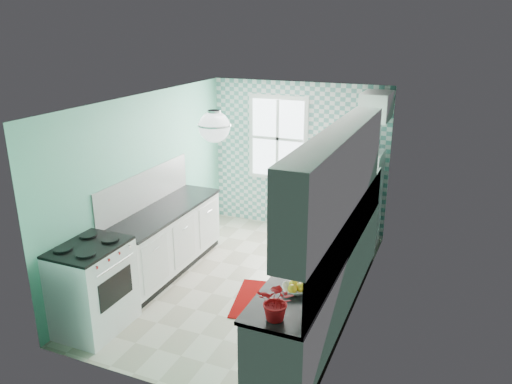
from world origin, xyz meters
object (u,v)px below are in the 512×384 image
at_px(stove, 92,286).
at_px(fruit_bowl, 295,290).
at_px(fridge, 357,200).
at_px(sink, 346,218).
at_px(ceiling_light, 214,127).
at_px(potted_plant, 277,301).
at_px(microwave, 361,142).

bearing_deg(stove, fruit_bowl, 6.24).
distance_m(fridge, sink, 1.20).
relative_size(stove, fruit_bowl, 4.13).
distance_m(ceiling_light, sink, 2.30).
distance_m(stove, fruit_bowl, 2.44).
relative_size(ceiling_light, potted_plant, 0.97).
xyz_separation_m(sink, fruit_bowl, (-0.00, -2.11, 0.04)).
xyz_separation_m(sink, microwave, (-0.09, 1.18, 0.76)).
bearing_deg(ceiling_light, sink, 49.06).
relative_size(sink, microwave, 1.05).
bearing_deg(stove, microwave, 59.64).
xyz_separation_m(ceiling_light, sink, (1.20, 1.39, -1.39)).
distance_m(ceiling_light, fruit_bowl, 1.95).
bearing_deg(potted_plant, sink, 89.90).
relative_size(ceiling_light, fridge, 0.22).
bearing_deg(microwave, potted_plant, 87.42).
height_order(ceiling_light, fruit_bowl, ceiling_light).
bearing_deg(fridge, fruit_bowl, -88.59).
bearing_deg(sink, ceiling_light, -134.89).
bearing_deg(ceiling_light, stove, -145.40).
bearing_deg(fridge, stove, -124.35).
distance_m(fridge, potted_plant, 3.81).
height_order(fridge, potted_plant, fridge).
bearing_deg(microwave, fridge, 50.40).
bearing_deg(sink, stove, -141.28).
distance_m(fruit_bowl, potted_plant, 0.52).
height_order(ceiling_light, fridge, ceiling_light).
height_order(stove, fruit_bowl, stove).
bearing_deg(fridge, ceiling_light, -113.51).
relative_size(ceiling_light, fruit_bowl, 1.40).
relative_size(fridge, stove, 1.51).
bearing_deg(potted_plant, stove, 170.62).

